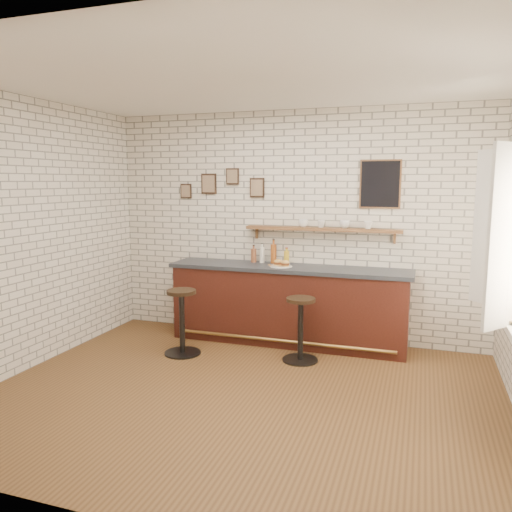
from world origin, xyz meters
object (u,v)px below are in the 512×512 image
at_px(shelf_cup_a, 303,223).
at_px(shelf_cup_d, 368,225).
at_px(bar_stool_right, 301,327).
at_px(shelf_cup_b, 321,224).
at_px(ciabatta_sandwich, 282,263).
at_px(shelf_cup_c, 345,224).
at_px(bar_counter, 288,305).
at_px(bar_stool_left, 182,320).
at_px(bitters_bottle_amber, 274,253).
at_px(condiment_bottle_yellow, 287,257).
at_px(sandwich_plate, 281,266).
at_px(bitters_bottle_brown, 254,255).
at_px(bitters_bottle_white, 262,255).

relative_size(shelf_cup_a, shelf_cup_d, 1.21).
distance_m(bar_stool_right, shelf_cup_d, 1.54).
bearing_deg(shelf_cup_b, ciabatta_sandwich, 165.68).
relative_size(shelf_cup_a, shelf_cup_c, 0.99).
bearing_deg(bar_counter, shelf_cup_b, 28.19).
height_order(bar_stool_left, shelf_cup_b, shelf_cup_b).
height_order(bar_stool_right, shelf_cup_b, shelf_cup_b).
bearing_deg(ciabatta_sandwich, bitters_bottle_amber, 127.65).
distance_m(condiment_bottle_yellow, shelf_cup_b, 0.63).
relative_size(sandwich_plate, bitters_bottle_amber, 0.87).
distance_m(ciabatta_sandwich, shelf_cup_c, 0.93).
relative_size(sandwich_plate, ciabatta_sandwich, 1.18).
xyz_separation_m(bitters_bottle_amber, bar_stool_right, (0.56, -0.77, -0.74)).
bearing_deg(bar_stool_right, bitters_bottle_brown, 137.49).
bearing_deg(bitters_bottle_brown, condiment_bottle_yellow, -0.00).
distance_m(bitters_bottle_amber, bar_stool_left, 1.49).
height_order(condiment_bottle_yellow, shelf_cup_c, shelf_cup_c).
bearing_deg(shelf_cup_c, ciabatta_sandwich, 140.04).
bearing_deg(shelf_cup_c, bitters_bottle_brown, 122.16).
relative_size(shelf_cup_b, shelf_cup_d, 0.93).
relative_size(bitters_bottle_brown, bitters_bottle_amber, 0.73).
distance_m(bar_stool_right, shelf_cup_b, 1.40).
height_order(bitters_bottle_white, shelf_cup_b, shelf_cup_b).
height_order(bar_stool_right, shelf_cup_c, shelf_cup_c).
relative_size(bitters_bottle_white, shelf_cup_c, 2.08).
distance_m(ciabatta_sandwich, shelf_cup_a, 0.60).
distance_m(bar_stool_left, shelf_cup_b, 2.12).
height_order(sandwich_plate, shelf_cup_c, shelf_cup_c).
xyz_separation_m(sandwich_plate, bitters_bottle_amber, (-0.17, 0.23, 0.13)).
distance_m(bitters_bottle_amber, condiment_bottle_yellow, 0.18).
distance_m(bar_counter, condiment_bottle_yellow, 0.62).
distance_m(sandwich_plate, shelf_cup_a, 0.64).
bearing_deg(shelf_cup_d, shelf_cup_b, 176.96).
xyz_separation_m(bar_stool_right, shelf_cup_d, (0.65, 0.81, 1.14)).
height_order(bitters_bottle_brown, bar_stool_left, bitters_bottle_brown).
relative_size(ciabatta_sandwich, bitters_bottle_white, 0.90).
distance_m(condiment_bottle_yellow, bar_stool_left, 1.59).
xyz_separation_m(bar_stool_left, bar_stool_right, (1.42, 0.22, -0.02)).
distance_m(bar_stool_right, shelf_cup_a, 1.41).
height_order(bitters_bottle_amber, condiment_bottle_yellow, bitters_bottle_amber).
relative_size(ciabatta_sandwich, shelf_cup_b, 2.45).
xyz_separation_m(bar_counter, sandwich_plate, (-0.08, -0.07, 0.51)).
relative_size(bitters_bottle_brown, condiment_bottle_yellow, 1.08).
bearing_deg(sandwich_plate, shelf_cup_a, 50.16).
xyz_separation_m(bar_counter, shelf_cup_c, (0.67, 0.20, 1.04)).
xyz_separation_m(bitters_bottle_brown, condiment_bottle_yellow, (0.46, -0.00, -0.00)).
height_order(ciabatta_sandwich, shelf_cup_a, shelf_cup_a).
bearing_deg(sandwich_plate, bitters_bottle_amber, 126.03).
height_order(sandwich_plate, shelf_cup_a, shelf_cup_a).
distance_m(bar_counter, bitters_bottle_white, 0.75).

